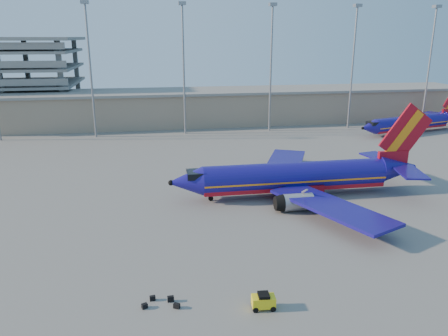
% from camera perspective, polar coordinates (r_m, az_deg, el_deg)
% --- Properties ---
extents(ground, '(220.00, 220.00, 0.00)m').
position_cam_1_polar(ground, '(58.70, 3.77, -4.72)').
color(ground, slate).
rests_on(ground, ground).
extents(terminal_building, '(122.00, 16.00, 8.50)m').
position_cam_1_polar(terminal_building, '(114.70, 1.91, 8.17)').
color(terminal_building, gray).
rests_on(terminal_building, ground).
extents(light_mast_row, '(101.60, 1.60, 28.65)m').
position_cam_1_polar(light_mast_row, '(100.75, 0.53, 14.55)').
color(light_mast_row, gray).
rests_on(light_mast_row, ground).
extents(aircraft_main, '(37.37, 36.01, 12.67)m').
position_cam_1_polar(aircraft_main, '(61.81, 9.90, -1.16)').
color(aircraft_main, navy).
rests_on(aircraft_main, ground).
extents(aircraft_second, '(30.53, 14.97, 10.58)m').
position_cam_1_polar(aircraft_second, '(110.68, 23.42, 5.49)').
color(aircraft_second, navy).
rests_on(aircraft_second, ground).
extents(baggage_tug, '(2.00, 1.30, 1.38)m').
position_cam_1_polar(baggage_tug, '(37.52, 5.18, -16.89)').
color(baggage_tug, yellow).
rests_on(baggage_tug, ground).
extents(luggage_pile, '(3.20, 1.90, 0.50)m').
position_cam_1_polar(luggage_pile, '(38.47, -8.07, -16.95)').
color(luggage_pile, black).
rests_on(luggage_pile, ground).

